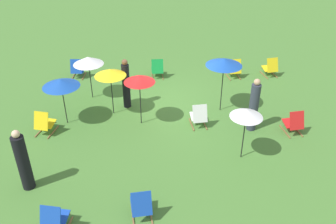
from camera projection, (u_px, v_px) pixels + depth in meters
ground_plane at (169, 107)px, 13.31m from camera, size 40.00×40.00×0.00m
deckchair_0 at (294, 123)px, 11.70m from camera, size 0.63×0.85×0.83m
deckchair_1 at (234, 69)px, 15.22m from camera, size 0.62×0.84×0.83m
deckchair_2 at (157, 69)px, 15.24m from camera, size 0.56×0.81×0.83m
deckchair_3 at (54, 219)px, 8.26m from camera, size 0.56×0.81×0.83m
deckchair_4 at (77, 69)px, 15.23m from camera, size 0.49×0.77×0.83m
deckchair_5 at (199, 116)px, 12.05m from camera, size 0.61×0.84×0.83m
deckchair_6 at (270, 68)px, 15.35m from camera, size 0.66×0.86×0.83m
deckchair_7 at (141, 205)px, 8.64m from camera, size 0.62×0.84×0.83m
deckchair_8 at (44, 123)px, 11.68m from camera, size 0.61×0.83×0.83m
umbrella_0 at (61, 83)px, 11.60m from camera, size 1.20×1.20×1.65m
umbrella_1 at (224, 62)px, 12.15m from camera, size 1.24×1.24×1.98m
umbrella_2 at (247, 113)px, 10.01m from camera, size 0.93×0.93×1.64m
umbrella_3 at (88, 61)px, 13.13m from camera, size 1.11×1.11×1.66m
umbrella_4 at (110, 73)px, 12.10m from camera, size 1.07×1.07×1.71m
umbrella_5 at (139, 79)px, 11.50m from camera, size 1.01×1.01×1.81m
person_0 at (126, 85)px, 12.86m from camera, size 0.29×0.29×1.86m
person_1 at (23, 162)px, 9.26m from camera, size 0.40×0.40×1.82m
person_2 at (254, 106)px, 11.61m from camera, size 0.41×0.41×1.84m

